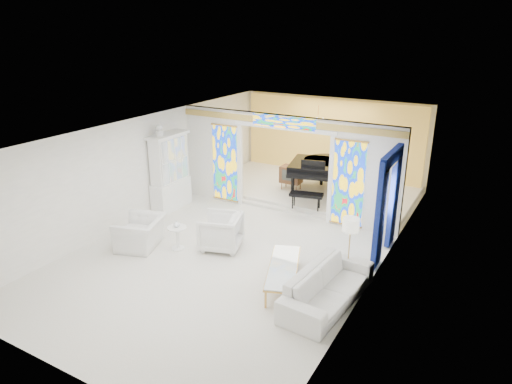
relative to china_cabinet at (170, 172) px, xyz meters
The scene contains 24 objects.
floor 3.47m from the china_cabinet, 10.50° to the right, with size 12.00×12.00×0.00m, color silver.
ceiling 3.75m from the china_cabinet, 10.50° to the right, with size 7.00×12.00×0.02m, color white.
wall_back 6.30m from the china_cabinet, 59.24° to the left, with size 7.00×0.02×3.00m, color silver.
wall_front 7.35m from the china_cabinet, 64.01° to the right, with size 7.00×0.02×3.00m, color silver.
wall_left 0.74m from the china_cabinet, 115.42° to the right, with size 0.02×12.00×3.00m, color silver.
wall_right 6.75m from the china_cabinet, ahead, with size 0.02×12.00×3.00m, color silver.
partition_wall 3.54m from the china_cabinet, 23.50° to the left, with size 7.00×0.22×3.00m.
stained_glass_left 1.76m from the china_cabinet, 47.47° to the left, with size 0.90×0.04×2.40m, color gold.
stained_glass_right 5.41m from the china_cabinet, 13.85° to the left, with size 0.90×0.04×2.40m, color gold.
stained_glass_transom 3.84m from the china_cabinet, 21.91° to the left, with size 2.00×0.04×0.34m, color gold.
alcove_platform 4.88m from the china_cabinet, 47.45° to the left, with size 6.80×3.80×0.18m, color silver.
gold_curtain_back 6.19m from the china_cabinet, 58.67° to the left, with size 6.70×0.10×2.90m, color #FFD258.
chandelier 5.02m from the china_cabinet, 44.89° to the left, with size 0.48×0.48×0.30m, color #B98A40.
blue_drapes 6.63m from the china_cabinet, ahead, with size 0.14×1.85×2.65m.
china_cabinet is the anchor object (origin of this frame).
armchair_left 2.82m from the china_cabinet, 67.56° to the right, with size 1.20×1.05×0.78m, color silver.
armchair_right 3.35m from the china_cabinet, 28.42° to the right, with size 0.99×1.02×0.92m, color silver.
sofa 6.72m from the china_cabinet, 22.39° to the right, with size 2.57×1.00×0.75m, color silver.
side_table 3.00m from the china_cabinet, 47.85° to the right, with size 0.65×0.65×0.61m.
vase 2.93m from the china_cabinet, 47.85° to the right, with size 0.16×0.16×0.17m, color white.
coffee_table 5.63m from the china_cabinet, 25.00° to the right, with size 1.30×2.12×0.45m.
floor_lamp 6.39m from the china_cabinet, 13.12° to the right, with size 0.41×0.41×1.50m.
grand_piano 4.94m from the china_cabinet, 42.90° to the left, with size 2.17×3.33×1.22m.
tv_console 4.05m from the china_cabinet, 47.18° to the left, with size 0.69×0.48×0.81m.
Camera 1 is at (5.65, -9.74, 5.41)m, focal length 32.00 mm.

